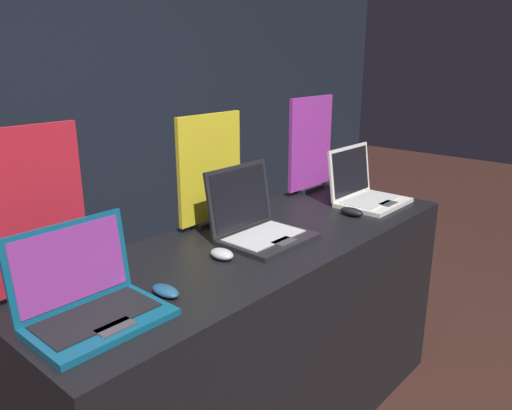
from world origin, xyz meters
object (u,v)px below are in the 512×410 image
laptop_back (364,190)px  mouse_back (352,212)px  laptop_front (88,299)px  promo_stand_middle (210,173)px  laptop_middle (257,223)px  promo_stand_front (36,215)px  mouse_front (165,291)px  promo_stand_back (310,147)px  mouse_middle (222,254)px

laptop_back → mouse_back: laptop_back is taller
laptop_front → laptop_back: (1.56, 0.00, 0.00)m
mouse_back → promo_stand_middle: bearing=141.6°
laptop_front → laptop_middle: (0.81, 0.07, 0.00)m
promo_stand_middle → promo_stand_front: bearing=-174.4°
mouse_front → laptop_middle: 0.59m
mouse_back → promo_stand_back: 0.53m
promo_stand_back → mouse_middle: bearing=-162.1°
mouse_front → laptop_front: bearing=168.1°
promo_stand_back → promo_stand_front: bearing=-177.0°
promo_stand_front → laptop_back: promo_stand_front is taller
laptop_middle → promo_stand_middle: bearing=90.0°
mouse_front → mouse_back: size_ratio=0.95×
promo_stand_front → laptop_middle: bearing=-13.3°
promo_stand_front → promo_stand_middle: (0.81, 0.08, -0.02)m
promo_stand_front → mouse_back: size_ratio=4.49×
mouse_front → laptop_back: 1.33m
mouse_front → promo_stand_middle: (0.57, 0.39, 0.22)m
mouse_front → mouse_back: (1.09, -0.02, 0.00)m
laptop_middle → laptop_back: 0.75m
mouse_front → laptop_back: size_ratio=0.31×
laptop_middle → mouse_middle: bearing=-169.1°
mouse_middle → promo_stand_front: bearing=156.8°
promo_stand_middle → laptop_middle: bearing=-90.0°
laptop_front → promo_stand_middle: size_ratio=0.76×
promo_stand_middle → laptop_back: 0.84m
laptop_front → promo_stand_front: (-0.00, 0.26, 0.19)m
laptop_middle → laptop_back: bearing=-5.2°
promo_stand_back → laptop_middle: bearing=-159.9°
promo_stand_front → mouse_middle: (0.56, -0.24, -0.24)m
mouse_front → promo_stand_middle: 0.73m
promo_stand_front → laptop_back: bearing=-9.5°
laptop_middle → promo_stand_back: promo_stand_back is taller
laptop_back → promo_stand_back: promo_stand_back is taller
mouse_front → promo_stand_front: (-0.23, 0.31, 0.24)m
laptop_back → mouse_back: bearing=-163.3°
mouse_middle → promo_stand_middle: size_ratio=0.21×
laptop_middle → mouse_front: bearing=-167.9°
mouse_middle → mouse_back: (0.77, -0.09, 0.00)m
mouse_back → promo_stand_back: promo_stand_back is taller
laptop_middle → mouse_middle: 0.26m
laptop_front → promo_stand_front: promo_stand_front is taller
laptop_back → laptop_middle: bearing=174.8°
laptop_front → mouse_back: bearing=-2.8°
laptop_front → laptop_middle: laptop_middle is taller
mouse_middle → promo_stand_back: size_ratio=0.20×
mouse_middle → promo_stand_middle: (0.25, 0.32, 0.22)m
laptop_front → laptop_back: 1.56m
promo_stand_middle → laptop_back: (0.75, -0.34, -0.17)m
promo_stand_front → laptop_back: 1.59m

